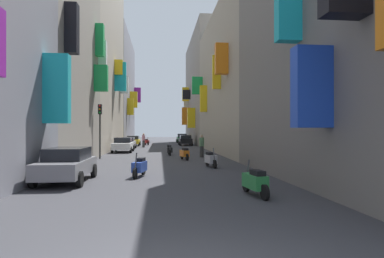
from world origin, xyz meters
TOP-DOWN VIEW (x-y plane):
  - ground_plane at (0.00, 30.00)m, footprint 140.00×140.00m
  - building_left_mid_b at (-7.99, 31.73)m, footprint 7.22×17.29m
  - building_left_far at (-7.99, 50.43)m, footprint 7.26×19.16m
  - building_right_mid_a at (7.99, 27.11)m, footprint 7.28×20.82m
  - building_right_mid_b at (7.99, 48.77)m, footprint 7.40×22.47m
  - parked_car_black at (3.47, 41.90)m, footprint 1.85×4.48m
  - parked_car_yellow at (-3.76, 40.92)m, footprint 1.88×3.94m
  - parked_car_white at (-3.69, 28.06)m, footprint 1.89×4.13m
  - parked_car_green at (3.67, 51.89)m, footprint 1.85×3.97m
  - parked_car_silver at (-3.84, 33.56)m, footprint 1.89×3.93m
  - parked_car_grey at (-3.95, 9.76)m, footprint 1.85×3.94m
  - scooter_black at (0.67, 23.61)m, footprint 0.50×1.87m
  - scooter_orange at (1.62, 19.23)m, footprint 0.65×1.75m
  - scooter_red at (-2.01, 43.40)m, footprint 0.78×1.84m
  - scooter_silver at (2.78, 14.46)m, footprint 0.61×1.80m
  - scooter_green at (2.91, 6.21)m, footprint 0.59×1.90m
  - scooter_blue at (-1.07, 10.93)m, footprint 0.67×1.83m
  - pedestrian_crossing at (3.16, 21.43)m, footprint 0.52×0.52m
  - pedestrian_near_left at (-2.15, 36.74)m, footprint 0.48×0.48m
  - traffic_light_near_corner at (-4.58, 20.69)m, footprint 0.26×0.34m

SIDE VIEW (x-z plane):
  - ground_plane at x=0.00m, z-range 0.00..0.00m
  - scooter_orange at x=1.62m, z-range -0.10..1.03m
  - scooter_silver at x=2.78m, z-range -0.10..1.03m
  - scooter_blue at x=-1.07m, z-range -0.10..1.03m
  - scooter_black at x=0.67m, z-range -0.10..1.03m
  - scooter_red at x=-2.01m, z-range -0.10..1.03m
  - scooter_green at x=2.91m, z-range -0.10..1.03m
  - parked_car_silver at x=-3.84m, z-range 0.05..1.37m
  - parked_car_yellow at x=-3.76m, z-range 0.04..1.40m
  - parked_car_grey at x=-3.95m, z-range 0.04..1.43m
  - parked_car_white at x=-3.69m, z-range 0.04..1.46m
  - parked_car_black at x=3.47m, z-range 0.04..1.49m
  - parked_car_green at x=3.67m, z-range 0.03..1.56m
  - pedestrian_near_left at x=-2.15m, z-range 0.00..1.75m
  - pedestrian_crossing at x=3.16m, z-range 0.00..1.78m
  - traffic_light_near_corner at x=-4.58m, z-range 0.75..4.81m
  - building_right_mid_a at x=7.99m, z-range 0.00..13.62m
  - building_right_mid_b at x=7.99m, z-range -0.01..17.27m
  - building_left_far at x=-7.99m, z-range 0.00..17.41m
  - building_left_mid_b at x=-7.99m, z-range 0.00..21.38m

